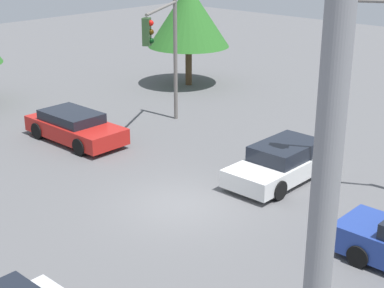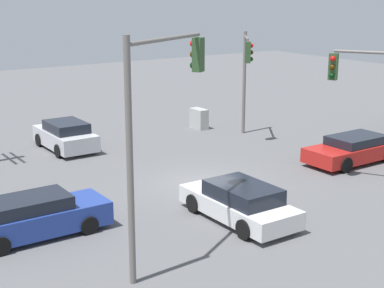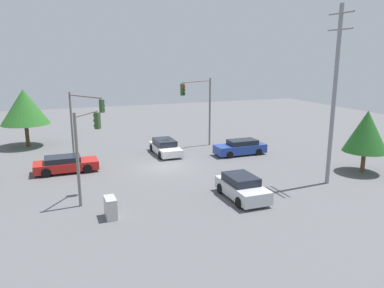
% 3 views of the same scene
% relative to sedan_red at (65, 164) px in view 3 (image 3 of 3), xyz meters
% --- Properties ---
extents(ground_plane, '(80.00, 80.00, 0.00)m').
position_rel_sedan_red_xyz_m(ground_plane, '(1.43, 7.55, -0.63)').
color(ground_plane, '#5B5B5E').
extents(sedan_red, '(2.05, 4.73, 1.26)m').
position_rel_sedan_red_xyz_m(sedan_red, '(0.00, 0.00, 0.00)').
color(sedan_red, red).
rests_on(sedan_red, ground_plane).
extents(sedan_blue, '(1.87, 4.67, 1.36)m').
position_rel_sedan_red_xyz_m(sedan_blue, '(0.10, 15.12, 0.04)').
color(sedan_blue, '#233D93').
rests_on(sedan_blue, ground_plane).
extents(sedan_silver, '(4.18, 2.00, 1.45)m').
position_rel_sedan_red_xyz_m(sedan_silver, '(9.71, 10.06, 0.07)').
color(sedan_silver, silver).
rests_on(sedan_silver, ground_plane).
extents(sedan_white, '(4.64, 2.01, 1.33)m').
position_rel_sedan_red_xyz_m(sedan_white, '(-2.56, 8.79, 0.02)').
color(sedan_white, silver).
rests_on(sedan_white, ground_plane).
extents(traffic_signal_main, '(2.34, 1.79, 5.62)m').
position_rel_sedan_red_xyz_m(traffic_signal_main, '(6.54, 1.11, 3.17)').
color(traffic_signal_main, slate).
rests_on(traffic_signal_main, ground_plane).
extents(traffic_signal_cross, '(2.34, 3.85, 6.70)m').
position_rel_sedan_red_xyz_m(traffic_signal_cross, '(-3.67, 12.64, 3.96)').
color(traffic_signal_cross, slate).
rests_on(traffic_signal_cross, ground_plane).
extents(traffic_signal_aux, '(4.13, 2.57, 5.69)m').
position_rel_sedan_red_xyz_m(traffic_signal_aux, '(-3.53, 1.91, 3.33)').
color(traffic_signal_aux, slate).
rests_on(traffic_signal_aux, ground_plane).
extents(utility_pole_tall, '(2.20, 0.28, 12.00)m').
position_rel_sedan_red_xyz_m(utility_pole_tall, '(9.30, 17.06, 5.68)').
color(utility_pole_tall, gray).
rests_on(utility_pole_tall, ground_plane).
extents(electrical_cabinet, '(1.15, 0.58, 1.15)m').
position_rel_sedan_red_xyz_m(electrical_cabinet, '(9.72, 1.90, -0.05)').
color(electrical_cabinet, '#B2B2AD').
rests_on(electrical_cabinet, ground_plane).
extents(tree_behind, '(4.59, 4.59, 5.66)m').
position_rel_sedan_red_xyz_m(tree_behind, '(-10.36, -3.07, 3.31)').
color(tree_behind, '#4C3823').
rests_on(tree_behind, ground_plane).
extents(tree_corner, '(3.28, 3.28, 4.78)m').
position_rel_sedan_red_xyz_m(tree_corner, '(8.18, 21.40, 2.57)').
color(tree_corner, brown).
rests_on(tree_corner, ground_plane).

